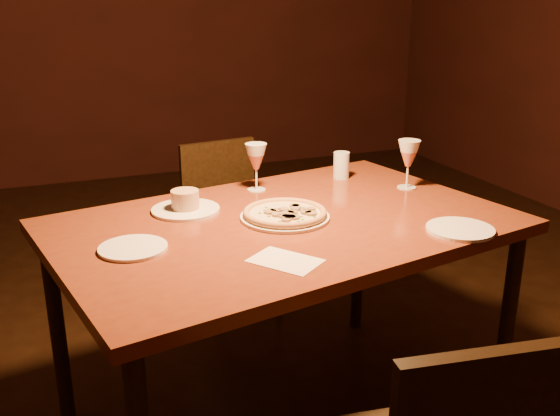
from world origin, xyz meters
name	(u,v)px	position (x,y,z in m)	size (l,w,h in m)	color
floor	(227,415)	(0.00, 0.00, 0.00)	(7.00, 7.00, 0.00)	black
dining_table	(284,240)	(0.19, -0.11, 0.72)	(1.63, 1.21, 0.80)	brown
chair_far	(229,216)	(0.30, 0.91, 0.46)	(0.45, 0.45, 0.82)	black
pizza_plate	(285,214)	(0.19, -0.09, 0.81)	(0.30, 0.30, 0.03)	white
ramekin_saucer	(185,205)	(-0.09, 0.11, 0.82)	(0.24, 0.24, 0.07)	white
wine_glass_far	(256,167)	(0.22, 0.25, 0.89)	(0.08, 0.08, 0.18)	#B6624C
wine_glass_right	(408,164)	(0.77, 0.06, 0.89)	(0.09, 0.09, 0.19)	#B6624C
water_tumbler	(341,165)	(0.60, 0.28, 0.85)	(0.06, 0.06, 0.11)	silver
side_plate_left	(133,248)	(-0.32, -0.18, 0.80)	(0.20, 0.20, 0.01)	white
side_plate_near	(460,229)	(0.67, -0.41, 0.80)	(0.21, 0.21, 0.01)	white
menu_card	(285,261)	(0.06, -0.42, 0.80)	(0.13, 0.19, 0.00)	white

